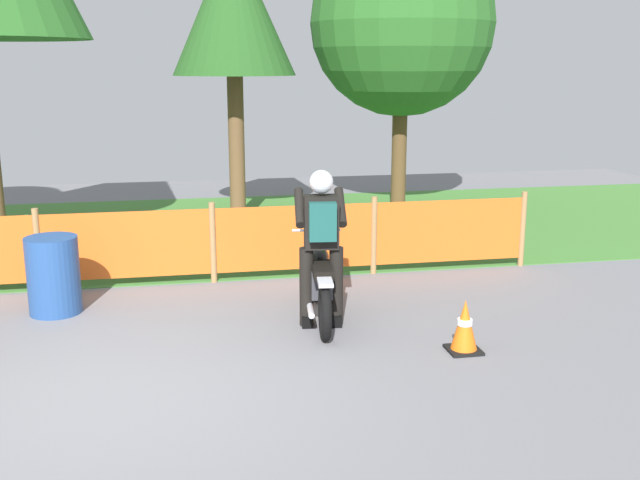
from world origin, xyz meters
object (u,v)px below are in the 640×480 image
object	(u,v)px
motorcycle_lead	(320,281)
traffic_cone	(465,326)
rider_lead	(321,239)
spare_drum	(53,275)

from	to	relation	value
motorcycle_lead	traffic_cone	bearing A→B (deg)	-128.80
motorcycle_lead	traffic_cone	size ratio (longest dim) A/B	3.58
rider_lead	traffic_cone	distance (m)	1.74
rider_lead	traffic_cone	size ratio (longest dim) A/B	3.19
traffic_cone	spare_drum	world-z (taller)	spare_drum
traffic_cone	spare_drum	size ratio (longest dim) A/B	0.60
motorcycle_lead	spare_drum	xyz separation A→B (m)	(-2.91, 0.77, 0.00)
rider_lead	spare_drum	distance (m)	3.09
motorcycle_lead	rider_lead	bearing A→B (deg)	-179.49
motorcycle_lead	spare_drum	size ratio (longest dim) A/B	2.16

